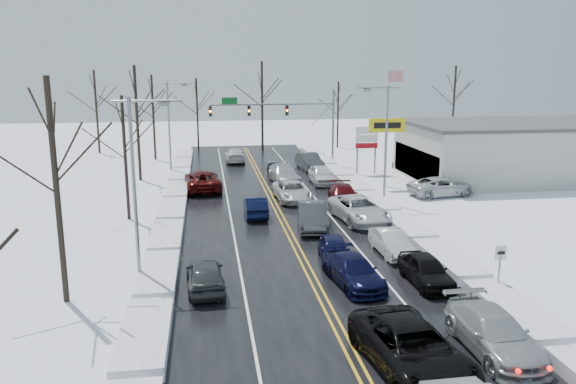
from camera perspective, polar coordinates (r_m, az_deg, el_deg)
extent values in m
plane|color=white|center=(32.91, 0.89, -5.71)|extent=(160.00, 160.00, 0.00)
cube|color=black|center=(34.79, 0.36, -4.68)|extent=(14.00, 84.00, 0.01)
cube|color=white|center=(34.52, -12.27, -5.13)|extent=(1.86, 72.00, 0.56)
cube|color=white|center=(36.67, 12.21, -4.07)|extent=(1.86, 72.00, 0.56)
cylinder|color=slate|center=(60.70, 4.60, 6.57)|extent=(0.24, 0.24, 8.00)
cylinder|color=slate|center=(59.38, -1.56, 8.89)|extent=(13.00, 0.18, 0.18)
cylinder|color=slate|center=(60.32, 3.50, 7.89)|extent=(2.33, 0.10, 2.33)
cube|color=#0C591E|center=(58.99, -5.96, 9.20)|extent=(1.60, 0.08, 0.70)
cube|color=black|center=(59.62, -0.11, 8.29)|extent=(0.32, 0.25, 1.05)
sphere|color=#3F0705|center=(59.44, -0.09, 8.56)|extent=(0.20, 0.20, 0.20)
sphere|color=orange|center=(59.46, -0.09, 8.28)|extent=(0.22, 0.22, 0.22)
sphere|color=black|center=(59.48, -0.09, 7.99)|extent=(0.20, 0.20, 0.20)
cube|color=black|center=(59.18, -3.98, 8.23)|extent=(0.32, 0.25, 1.05)
sphere|color=#3F0705|center=(59.00, -3.98, 8.50)|extent=(0.20, 0.20, 0.20)
sphere|color=orange|center=(59.02, -3.97, 8.21)|extent=(0.22, 0.22, 0.22)
sphere|color=black|center=(59.04, -3.97, 7.92)|extent=(0.20, 0.20, 0.20)
cube|color=black|center=(59.00, -7.90, 8.12)|extent=(0.32, 0.25, 1.05)
sphere|color=#3F0705|center=(58.82, -7.90, 8.40)|extent=(0.20, 0.20, 0.20)
sphere|color=orange|center=(58.84, -7.90, 8.11)|extent=(0.22, 0.22, 0.22)
sphere|color=black|center=(58.87, -7.89, 7.82)|extent=(0.20, 0.20, 0.20)
cylinder|color=slate|center=(49.92, 9.90, 3.73)|extent=(0.20, 0.20, 5.60)
cube|color=yellow|center=(49.59, 10.01, 6.70)|extent=(3.20, 0.30, 1.20)
cube|color=black|center=(49.43, 10.07, 6.68)|extent=(2.40, 0.04, 0.50)
cylinder|color=slate|center=(55.46, 7.06, 3.86)|extent=(0.16, 0.16, 4.00)
cylinder|color=slate|center=(55.96, 8.84, 3.89)|extent=(0.16, 0.16, 4.00)
cube|color=white|center=(55.40, 8.02, 6.23)|extent=(2.20, 0.22, 0.70)
cube|color=white|center=(55.50, 8.00, 5.40)|extent=(2.20, 0.22, 0.70)
cube|color=#A10C14|center=(55.59, 7.98, 4.69)|extent=(2.20, 0.22, 0.50)
cylinder|color=slate|center=(27.97, 20.66, -7.54)|extent=(0.08, 0.08, 2.20)
cube|color=white|center=(27.69, 20.81, -5.78)|extent=(0.55, 0.05, 0.70)
cube|color=black|center=(27.65, 20.85, -5.81)|extent=(0.35, 0.02, 0.15)
cylinder|color=silver|center=(64.27, 9.92, 7.66)|extent=(0.14, 0.14, 10.00)
cube|color=#B7B7B2|center=(57.36, 22.20, 3.82)|extent=(20.00, 12.00, 5.00)
cube|color=#262628|center=(53.16, 12.82, 2.83)|extent=(0.10, 11.00, 2.80)
cube|color=#3F3F42|center=(57.06, 22.42, 6.44)|extent=(20.40, 12.40, 0.30)
cylinder|color=slate|center=(43.42, 9.93, 4.69)|extent=(0.18, 0.18, 9.00)
cylinder|color=slate|center=(42.80, 9.11, 10.39)|extent=(3.20, 0.12, 0.12)
cube|color=slate|center=(42.58, 8.06, 10.21)|extent=(0.50, 0.25, 0.18)
cylinder|color=slate|center=(27.67, -15.33, -0.04)|extent=(0.18, 0.18, 9.00)
cylinder|color=slate|center=(27.00, -14.16, 8.96)|extent=(3.20, 0.12, 0.12)
cube|color=slate|center=(26.95, -12.44, 8.72)|extent=(0.50, 0.25, 0.18)
cylinder|color=slate|center=(55.25, -11.98, 6.27)|extent=(0.18, 0.18, 9.00)
cylinder|color=slate|center=(54.92, -11.34, 10.76)|extent=(3.20, 0.12, 0.12)
cube|color=slate|center=(54.89, -10.49, 10.64)|extent=(0.50, 0.25, 0.18)
cylinder|color=#2D231C|center=(26.20, -22.42, -0.12)|extent=(0.27, 0.27, 10.00)
cylinder|color=#2D231C|center=(39.68, -16.19, 3.27)|extent=(0.23, 0.23, 8.50)
cylinder|color=#2D231C|center=(53.43, -15.05, 6.71)|extent=(0.28, 0.28, 10.50)
cylinder|color=#2D231C|center=(65.32, -13.51, 7.35)|extent=(0.25, 0.25, 9.50)
cylinder|color=#2D231C|center=(72.20, -18.86, 7.70)|extent=(0.27, 0.27, 10.00)
cylinder|color=#2D231C|center=(72.07, -9.19, 7.80)|extent=(0.24, 0.24, 9.00)
cylinder|color=#2D231C|center=(70.35, -2.64, 8.65)|extent=(0.29, 0.29, 11.00)
cylinder|color=#2D231C|center=(73.59, 5.10, 7.81)|extent=(0.23, 0.23, 8.50)
cylinder|color=#2D231C|center=(79.24, 16.48, 8.42)|extent=(0.28, 0.28, 10.50)
imported|color=black|center=(20.96, 12.41, -17.28)|extent=(3.51, 6.32, 1.67)
imported|color=black|center=(27.80, 6.67, -9.32)|extent=(2.51, 4.96, 1.38)
imported|color=black|center=(30.80, 4.70, -7.06)|extent=(2.05, 4.12, 1.35)
imported|color=#383A3C|center=(36.79, 2.47, -3.73)|extent=(2.38, 5.30, 1.69)
imported|color=silver|center=(44.44, 0.41, -0.85)|extent=(2.78, 5.51, 1.49)
imported|color=#A5A7AD|center=(51.20, -0.40, 0.96)|extent=(2.70, 5.84, 1.65)
imported|color=black|center=(54.43, -1.10, 1.65)|extent=(1.93, 4.02, 1.33)
imported|color=#989B9F|center=(22.96, 20.04, -14.99)|extent=(2.16, 5.22, 1.51)
imported|color=black|center=(28.50, 13.78, -9.05)|extent=(1.79, 4.26, 1.44)
imported|color=white|center=(32.38, 10.41, -6.24)|extent=(1.53, 4.17, 1.37)
imported|color=silver|center=(38.81, 7.21, -2.95)|extent=(3.53, 6.35, 1.68)
imported|color=#43090B|center=(43.44, 5.64, -1.23)|extent=(2.57, 5.21, 1.46)
imported|color=silver|center=(50.82, 3.43, 0.84)|extent=(1.99, 4.83, 1.64)
imported|color=#3F4244|center=(57.75, 2.18, 2.28)|extent=(2.38, 5.33, 1.70)
imported|color=black|center=(39.83, -3.31, -2.46)|extent=(1.53, 4.33, 1.42)
imported|color=#470A09|center=(48.58, -8.64, 0.17)|extent=(3.31, 6.38, 1.72)
imported|color=silver|center=(62.69, -5.38, 3.06)|extent=(2.27, 5.33, 1.53)
imported|color=#393B3D|center=(27.37, -8.35, -9.74)|extent=(1.97, 4.38, 1.46)
imported|color=silver|center=(47.70, 15.32, -0.37)|extent=(5.85, 3.27, 1.55)
imported|color=#44474A|center=(53.27, 16.15, 0.91)|extent=(2.66, 6.03, 1.72)
imported|color=black|center=(58.49, 11.73, 2.16)|extent=(1.63, 3.99, 1.36)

